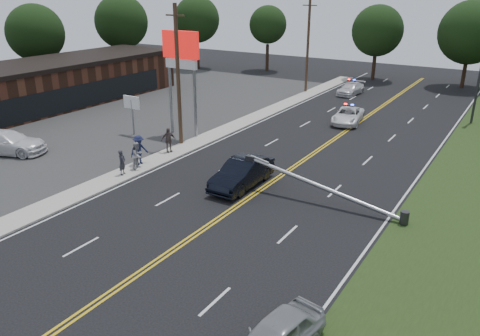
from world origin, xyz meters
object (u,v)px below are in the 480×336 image
Objects in this scene: pylon_sign at (181,58)px; emergency_a at (348,116)px; traffic_signal at (480,74)px; utility_pole_mid at (178,76)px; bystander_a at (122,162)px; emergency_b at (351,89)px; bystander_b at (138,155)px; bystander_c at (139,150)px; bystander_d at (168,140)px; small_sign at (132,106)px; utility_pole_far at (308,46)px; parked_car at (7,142)px; fallen_streetlight at (331,190)px; crashed_sedan at (242,173)px.

pylon_sign is 1.71× the size of emergency_a.
pylon_sign is at bearing -139.61° from traffic_signal.
bystander_a is at bearing -82.51° from utility_pole_mid.
emergency_b is 2.81× the size of bystander_a.
emergency_b is (-3.75, 11.19, -0.01)m from emergency_a.
bystander_b is (0.08, 1.28, 0.09)m from bystander_a.
bystander_c is 1.11× the size of bystander_d.
small_sign is at bearing -108.07° from emergency_b.
traffic_signal is 17.97m from utility_pole_far.
utility_pole_mid is (1.30, -2.00, -0.91)m from pylon_sign.
small_sign is 25.39m from emergency_b.
emergency_a reaches higher than emergency_b.
bystander_d is at bearing -11.46° from bystander_a.
parked_car is 11.39m from bystander_d.
bystander_c is at bearing -175.91° from fallen_streetlight.
utility_pole_far is at bearing -158.41° from emergency_b.
bystander_a is (5.70, -6.83, -1.43)m from small_sign.
emergency_a is 2.98× the size of bystander_a.
traffic_signal reaches higher than parked_car.
utility_pole_mid is 8.06m from bystander_a.
parked_car is 1.18× the size of emergency_a.
bystander_b is at bearing -125.05° from traffic_signal.
traffic_signal reaches higher than crashed_sedan.
bystander_d is at bearing -65.48° from pylon_sign.
emergency_a is (17.56, 20.36, -0.15)m from parked_car.
emergency_b is (-12.82, 5.50, -3.56)m from traffic_signal.
fallen_streetlight is 1.87× the size of crashed_sedan.
bystander_d is at bearing -127.07° from emergency_a.
pylon_sign is 5.08× the size of bystander_a.
utility_pole_far reaches higher than emergency_a.
utility_pole_far is 27.22m from bystander_c.
bystander_d is at bearing -130.23° from traffic_signal.
bystander_c is (-4.17, -28.41, 0.45)m from emergency_b.
emergency_b is at bearing 100.28° from emergency_a.
emergency_b is at bearing 17.69° from utility_pole_far.
emergency_b is 2.27× the size of bystander_c.
utility_pole_mid is at bearing -97.36° from emergency_b.
utility_pole_mid is 5.13× the size of bystander_c.
small_sign reaches higher than bystander_b.
parked_car is 10.13m from bystander_c.
pylon_sign is 16.66m from fallen_streetlight.
crashed_sedan is 2.84× the size of bystander_b.
bystander_d is (-0.35, 4.79, 0.09)m from bystander_a.
utility_pole_mid reaches higher than fallen_streetlight.
small_sign reaches higher than emergency_a.
traffic_signal is 1.50× the size of emergency_a.
utility_pole_mid is 5.68× the size of bystander_b.
traffic_signal is at bearing -44.52° from bystander_b.
bystander_b is at bearing -172.85° from fallen_streetlight.
small_sign is at bearing -141.10° from traffic_signal.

